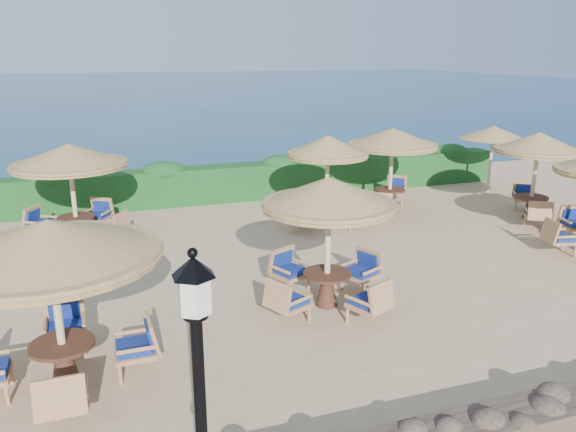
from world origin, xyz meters
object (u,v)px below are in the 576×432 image
at_px(cafe_set_3, 71,174).
at_px(cafe_set_5, 392,148).
at_px(cafe_set_1, 328,222).
at_px(cafe_set_6, 537,156).
at_px(cafe_set_4, 327,165).
at_px(cafe_set_0, 52,268).
at_px(extra_parasol, 493,133).

height_order(cafe_set_3, cafe_set_5, same).
xyz_separation_m(cafe_set_1, cafe_set_6, (8.23, 3.62, 0.18)).
relative_size(cafe_set_4, cafe_set_6, 0.99).
relative_size(cafe_set_1, cafe_set_6, 1.03).
distance_m(cafe_set_0, cafe_set_5, 11.88).
xyz_separation_m(cafe_set_3, cafe_set_5, (9.43, 0.04, 0.15)).
bearing_deg(cafe_set_1, cafe_set_6, 23.76).
distance_m(cafe_set_0, cafe_set_3, 7.10).
distance_m(extra_parasol, cafe_set_4, 7.31).
bearing_deg(extra_parasol, cafe_set_0, -150.01).
height_order(cafe_set_0, cafe_set_6, same).
bearing_deg(cafe_set_0, cafe_set_1, 14.79).
bearing_deg(cafe_set_4, cafe_set_3, 173.68).
distance_m(cafe_set_1, cafe_set_3, 7.55).
height_order(cafe_set_0, cafe_set_5, same).
bearing_deg(cafe_set_6, cafe_set_0, -159.46).
bearing_deg(cafe_set_5, cafe_set_3, -179.73).
height_order(cafe_set_1, cafe_set_5, same).
bearing_deg(cafe_set_5, cafe_set_1, -128.24).
bearing_deg(cafe_set_1, extra_parasol, 36.64).
distance_m(cafe_set_3, cafe_set_5, 9.43).
bearing_deg(cafe_set_4, extra_parasol, 14.06).
height_order(cafe_set_1, cafe_set_3, same).
bearing_deg(cafe_set_3, extra_parasol, 4.12).
bearing_deg(extra_parasol, cafe_set_3, -175.88).
distance_m(cafe_set_5, cafe_set_6, 4.25).
relative_size(cafe_set_4, cafe_set_5, 0.96).
bearing_deg(cafe_set_5, extra_parasol, 11.94).
xyz_separation_m(extra_parasol, cafe_set_3, (-13.99, -1.01, -0.30)).
height_order(extra_parasol, cafe_set_5, cafe_set_5).
xyz_separation_m(cafe_set_0, cafe_set_6, (13.11, 4.91, 0.03)).
xyz_separation_m(extra_parasol, cafe_set_6, (-0.94, -3.20, -0.22)).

